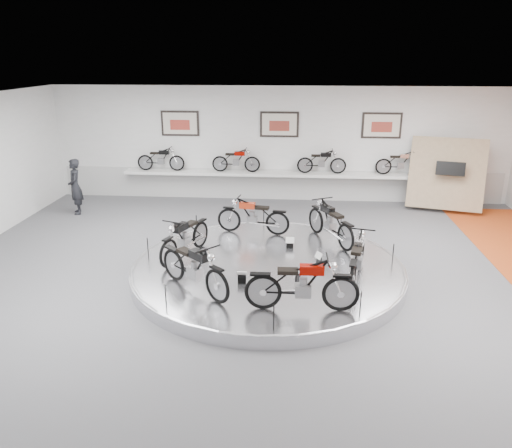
# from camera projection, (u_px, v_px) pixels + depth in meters

# --- Properties ---
(floor) EXTENTS (16.00, 16.00, 0.00)m
(floor) POSITION_uv_depth(u_px,v_px,m) (267.00, 281.00, 11.59)
(floor) COLOR #535356
(floor) RESTS_ON ground
(ceiling) EXTENTS (16.00, 16.00, 0.00)m
(ceiling) POSITION_uv_depth(u_px,v_px,m) (268.00, 105.00, 10.30)
(ceiling) COLOR white
(ceiling) RESTS_ON wall_back
(wall_back) EXTENTS (16.00, 0.00, 16.00)m
(wall_back) POSITION_uv_depth(u_px,v_px,m) (279.00, 144.00, 17.55)
(wall_back) COLOR white
(wall_back) RESTS_ON floor
(wall_front) EXTENTS (16.00, 0.00, 16.00)m
(wall_front) POSITION_uv_depth(u_px,v_px,m) (222.00, 418.00, 4.34)
(wall_front) COLOR white
(wall_front) RESTS_ON floor
(dado_band) EXTENTS (15.68, 0.04, 1.10)m
(dado_band) POSITION_uv_depth(u_px,v_px,m) (278.00, 184.00, 18.00)
(dado_band) COLOR #BCBCBA
(dado_band) RESTS_ON floor
(display_platform) EXTENTS (6.40, 6.40, 0.30)m
(display_platform) POSITION_uv_depth(u_px,v_px,m) (268.00, 270.00, 11.83)
(display_platform) COLOR silver
(display_platform) RESTS_ON floor
(platform_rim) EXTENTS (6.40, 6.40, 0.10)m
(platform_rim) POSITION_uv_depth(u_px,v_px,m) (268.00, 265.00, 11.79)
(platform_rim) COLOR #B2B2BA
(platform_rim) RESTS_ON display_platform
(shelf) EXTENTS (11.00, 0.55, 0.10)m
(shelf) POSITION_uv_depth(u_px,v_px,m) (278.00, 174.00, 17.59)
(shelf) COLOR silver
(shelf) RESTS_ON wall_back
(poster_left) EXTENTS (1.35, 0.06, 0.88)m
(poster_left) POSITION_uv_depth(u_px,v_px,m) (180.00, 123.00, 17.55)
(poster_left) COLOR beige
(poster_left) RESTS_ON wall_back
(poster_center) EXTENTS (1.35, 0.06, 0.88)m
(poster_center) POSITION_uv_depth(u_px,v_px,m) (279.00, 124.00, 17.29)
(poster_center) COLOR beige
(poster_center) RESTS_ON wall_back
(poster_right) EXTENTS (1.35, 0.06, 0.88)m
(poster_right) POSITION_uv_depth(u_px,v_px,m) (382.00, 126.00, 17.03)
(poster_right) COLOR beige
(poster_right) RESTS_ON wall_back
(display_panel) EXTENTS (2.56, 1.52, 2.30)m
(display_panel) POSITION_uv_depth(u_px,v_px,m) (447.00, 174.00, 16.52)
(display_panel) COLOR tan
(display_panel) RESTS_ON floor
(shelf_bike_a) EXTENTS (1.22, 0.43, 0.73)m
(shelf_bike_a) POSITION_uv_depth(u_px,v_px,m) (161.00, 161.00, 17.77)
(shelf_bike_a) COLOR black
(shelf_bike_a) RESTS_ON shelf
(shelf_bike_b) EXTENTS (1.22, 0.43, 0.73)m
(shelf_bike_b) POSITION_uv_depth(u_px,v_px,m) (236.00, 162.00, 17.57)
(shelf_bike_b) COLOR #7C0700
(shelf_bike_b) RESTS_ON shelf
(shelf_bike_c) EXTENTS (1.22, 0.43, 0.73)m
(shelf_bike_c) POSITION_uv_depth(u_px,v_px,m) (322.00, 163.00, 17.34)
(shelf_bike_c) COLOR black
(shelf_bike_c) RESTS_ON shelf
(shelf_bike_d) EXTENTS (1.22, 0.43, 0.73)m
(shelf_bike_d) POSITION_uv_depth(u_px,v_px,m) (401.00, 164.00, 17.14)
(shelf_bike_d) COLOR silver
(shelf_bike_d) RESTS_ON shelf
(bike_a) EXTENTS (1.45, 1.93, 1.08)m
(bike_a) POSITION_uv_depth(u_px,v_px,m) (330.00, 222.00, 13.05)
(bike_a) COLOR black
(bike_a) RESTS_ON display_platform
(bike_b) EXTENTS (1.80, 0.86, 1.01)m
(bike_b) POSITION_uv_depth(u_px,v_px,m) (253.00, 216.00, 13.67)
(bike_b) COLOR #B02E13
(bike_b) RESTS_ON display_platform
(bike_c) EXTENTS (1.21, 1.88, 1.04)m
(bike_c) POSITION_uv_depth(u_px,v_px,m) (185.00, 237.00, 12.05)
(bike_c) COLOR black
(bike_c) RESTS_ON display_platform
(bike_d) EXTENTS (1.82, 1.72, 1.09)m
(bike_d) POSITION_uv_depth(u_px,v_px,m) (194.00, 267.00, 10.29)
(bike_d) COLOR black
(bike_d) RESTS_ON display_platform
(bike_e) EXTENTS (1.88, 0.70, 1.10)m
(bike_e) POSITION_uv_depth(u_px,v_px,m) (302.00, 284.00, 9.50)
(bike_e) COLOR #7C0700
(bike_e) RESTS_ON display_platform
(bike_f) EXTENTS (1.03, 1.87, 1.05)m
(bike_f) POSITION_uv_depth(u_px,v_px,m) (358.00, 257.00, 10.82)
(bike_f) COLOR silver
(bike_f) RESTS_ON display_platform
(visitor) EXTENTS (0.68, 0.79, 1.82)m
(visitor) POSITION_uv_depth(u_px,v_px,m) (75.00, 187.00, 16.26)
(visitor) COLOR black
(visitor) RESTS_ON floor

